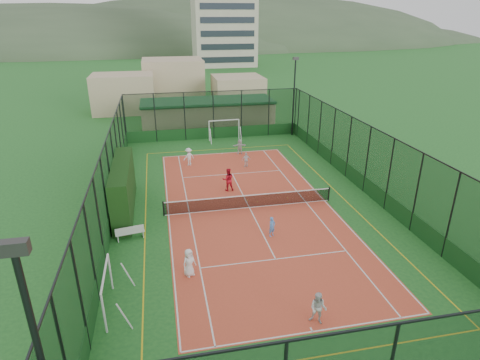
% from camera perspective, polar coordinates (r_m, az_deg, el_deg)
% --- Properties ---
extents(ground, '(300.00, 300.00, 0.00)m').
position_cam_1_polar(ground, '(27.60, 1.34, -3.96)').
color(ground, '#1F5A24').
rests_on(ground, ground).
extents(court_slab, '(11.17, 23.97, 0.01)m').
position_cam_1_polar(court_slab, '(27.60, 1.34, -3.95)').
color(court_slab, '#BC4029').
rests_on(court_slab, ground).
extents(tennis_net, '(11.67, 0.12, 1.06)m').
position_cam_1_polar(tennis_net, '(27.37, 1.35, -2.97)').
color(tennis_net, black).
rests_on(tennis_net, ground).
extents(perimeter_fence, '(18.12, 34.12, 5.00)m').
position_cam_1_polar(perimeter_fence, '(26.58, 1.39, 0.86)').
color(perimeter_fence, black).
rests_on(perimeter_fence, ground).
extents(floodlight_ne, '(0.60, 0.26, 8.25)m').
position_cam_1_polar(floodlight_ne, '(43.84, 7.66, 11.58)').
color(floodlight_ne, black).
rests_on(floodlight_ne, ground).
extents(clubhouse, '(15.20, 7.20, 3.15)m').
position_cam_1_polar(clubhouse, '(47.63, -4.63, 9.43)').
color(clubhouse, tan).
rests_on(clubhouse, ground).
extents(apartment_tower, '(15.00, 12.00, 30.00)m').
position_cam_1_polar(apartment_tower, '(107.55, -2.41, 23.95)').
color(apartment_tower, beige).
rests_on(apartment_tower, ground).
extents(distant_hills, '(200.00, 60.00, 24.00)m').
position_cam_1_polar(distant_hills, '(174.59, -10.27, 18.15)').
color(distant_hills, '#384C33').
rests_on(distant_hills, ground).
extents(hedge_left, '(1.13, 7.52, 3.29)m').
position_cam_1_polar(hedge_left, '(27.73, -16.27, -1.05)').
color(hedge_left, black).
rests_on(hedge_left, ground).
extents(white_bench, '(1.70, 0.73, 0.93)m').
position_cam_1_polar(white_bench, '(24.61, -15.37, -7.14)').
color(white_bench, white).
rests_on(white_bench, ground).
extents(futsal_goal_near, '(3.05, 0.90, 1.97)m').
position_cam_1_polar(futsal_goal_near, '(19.30, -18.35, -14.76)').
color(futsal_goal_near, white).
rests_on(futsal_goal_near, ground).
extents(futsal_goal_far, '(3.32, 1.09, 2.12)m').
position_cam_1_polar(futsal_goal_far, '(42.31, -2.27, 7.09)').
color(futsal_goal_far, white).
rests_on(futsal_goal_far, ground).
extents(child_near_left, '(0.88, 0.79, 1.50)m').
position_cam_1_polar(child_near_left, '(20.71, -7.25, -11.58)').
color(child_near_left, white).
rests_on(child_near_left, court_slab).
extents(child_near_mid, '(0.54, 0.48, 1.24)m').
position_cam_1_polar(child_near_mid, '(24.03, 4.57, -6.63)').
color(child_near_mid, '#5193E6').
rests_on(child_near_mid, court_slab).
extents(child_near_right, '(0.93, 0.89, 1.51)m').
position_cam_1_polar(child_near_right, '(18.15, 11.07, -17.49)').
color(child_near_right, silver).
rests_on(child_near_right, court_slab).
extents(child_far_left, '(1.17, 0.97, 1.58)m').
position_cam_1_polar(child_far_left, '(35.30, -7.30, 3.31)').
color(child_far_left, white).
rests_on(child_far_left, court_slab).
extents(child_far_right, '(0.78, 0.39, 1.29)m').
position_cam_1_polar(child_far_right, '(34.71, 0.88, 2.90)').
color(child_far_right, white).
rests_on(child_far_right, court_slab).
extents(child_far_back, '(1.33, 0.43, 1.44)m').
position_cam_1_polar(child_far_back, '(38.02, -0.04, 4.79)').
color(child_far_back, silver).
rests_on(child_far_back, court_slab).
extents(coach, '(0.85, 0.67, 1.75)m').
position_cam_1_polar(coach, '(29.94, -1.71, 0.08)').
color(coach, red).
rests_on(coach, court_slab).
extents(tennis_balls, '(2.97, 1.11, 0.07)m').
position_cam_1_polar(tennis_balls, '(28.93, 4.01, -2.62)').
color(tennis_balls, '#CCE033').
rests_on(tennis_balls, court_slab).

